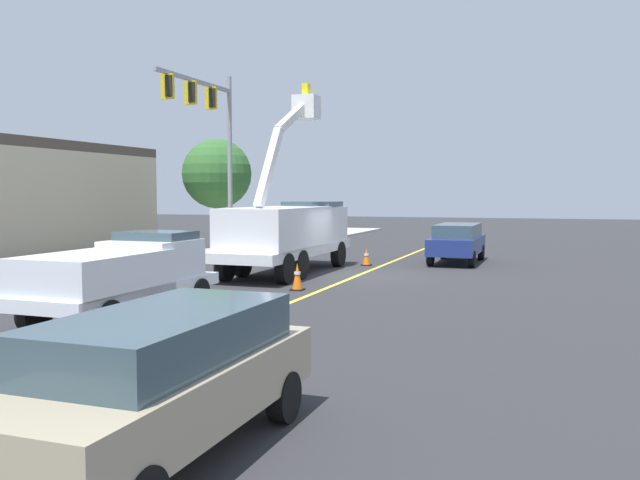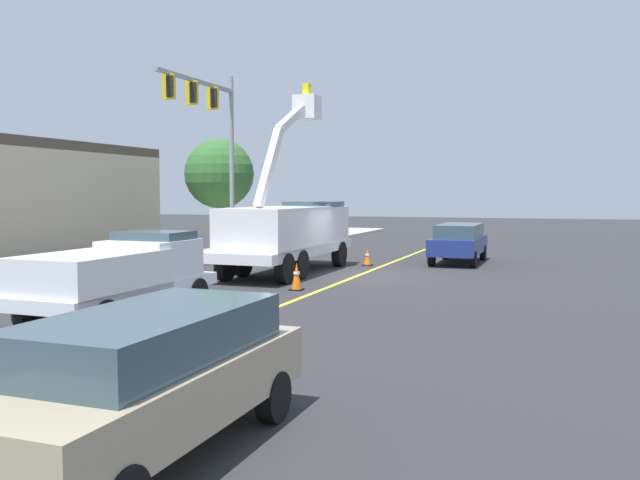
{
  "view_description": "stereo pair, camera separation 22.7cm",
  "coord_description": "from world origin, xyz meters",
  "px_view_note": "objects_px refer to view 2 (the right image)",
  "views": [
    {
      "loc": [
        -23.86,
        -6.17,
        3.05
      ],
      "look_at": [
        -1.65,
        0.98,
        1.4
      ],
      "focal_mm": 37.52,
      "sensor_mm": 36.0,
      "label": 1
    },
    {
      "loc": [
        -23.79,
        -6.39,
        3.05
      ],
      "look_at": [
        -1.65,
        0.98,
        1.4
      ],
      "focal_mm": 37.52,
      "sensor_mm": 36.0,
      "label": 2
    }
  ],
  "objects_px": {
    "trailing_sedan": "(148,374)",
    "traffic_signal_mast": "(212,126)",
    "utility_bucket_truck": "(289,231)",
    "traffic_cone_mid_front": "(297,277)",
    "traffic_cone_leading": "(116,325)",
    "passing_minivan": "(459,241)",
    "service_pickup_truck": "(119,274)",
    "traffic_cone_mid_rear": "(367,257)"
  },
  "relations": [
    {
      "from": "passing_minivan",
      "to": "trailing_sedan",
      "type": "height_order",
      "value": "same"
    },
    {
      "from": "service_pickup_truck",
      "to": "traffic_cone_mid_rear",
      "type": "distance_m",
      "value": 13.92
    },
    {
      "from": "traffic_cone_mid_front",
      "to": "traffic_signal_mast",
      "type": "distance_m",
      "value": 11.58
    },
    {
      "from": "utility_bucket_truck",
      "to": "traffic_cone_mid_front",
      "type": "relative_size",
      "value": 9.49
    },
    {
      "from": "traffic_cone_leading",
      "to": "traffic_signal_mast",
      "type": "xyz_separation_m",
      "value": [
        15.84,
        6.09,
        5.6
      ]
    },
    {
      "from": "traffic_cone_mid_rear",
      "to": "service_pickup_truck",
      "type": "bearing_deg",
      "value": 169.22
    },
    {
      "from": "traffic_cone_mid_front",
      "to": "traffic_signal_mast",
      "type": "height_order",
      "value": "traffic_signal_mast"
    },
    {
      "from": "utility_bucket_truck",
      "to": "traffic_signal_mast",
      "type": "height_order",
      "value": "traffic_signal_mast"
    },
    {
      "from": "service_pickup_truck",
      "to": "traffic_cone_mid_rear",
      "type": "height_order",
      "value": "service_pickup_truck"
    },
    {
      "from": "traffic_cone_leading",
      "to": "traffic_signal_mast",
      "type": "distance_m",
      "value": 17.87
    },
    {
      "from": "trailing_sedan",
      "to": "traffic_signal_mast",
      "type": "distance_m",
      "value": 23.27
    },
    {
      "from": "passing_minivan",
      "to": "traffic_cone_leading",
      "type": "height_order",
      "value": "passing_minivan"
    },
    {
      "from": "service_pickup_truck",
      "to": "traffic_signal_mast",
      "type": "distance_m",
      "value": 15.1
    },
    {
      "from": "passing_minivan",
      "to": "traffic_cone_mid_front",
      "type": "bearing_deg",
      "value": 158.82
    },
    {
      "from": "trailing_sedan",
      "to": "traffic_cone_mid_rear",
      "type": "xyz_separation_m",
      "value": [
        20.6,
        2.67,
        -0.62
      ]
    },
    {
      "from": "trailing_sedan",
      "to": "traffic_signal_mast",
      "type": "bearing_deg",
      "value": 25.62
    },
    {
      "from": "service_pickup_truck",
      "to": "traffic_cone_leading",
      "type": "distance_m",
      "value": 2.86
    },
    {
      "from": "traffic_cone_leading",
      "to": "traffic_cone_mid_front",
      "type": "bearing_deg",
      "value": -4.97
    },
    {
      "from": "utility_bucket_truck",
      "to": "trailing_sedan",
      "type": "bearing_deg",
      "value": -164.14
    },
    {
      "from": "utility_bucket_truck",
      "to": "service_pickup_truck",
      "type": "height_order",
      "value": "utility_bucket_truck"
    },
    {
      "from": "service_pickup_truck",
      "to": "traffic_cone_leading",
      "type": "bearing_deg",
      "value": -146.26
    },
    {
      "from": "utility_bucket_truck",
      "to": "traffic_signal_mast",
      "type": "bearing_deg",
      "value": 56.39
    },
    {
      "from": "traffic_cone_mid_rear",
      "to": "traffic_signal_mast",
      "type": "height_order",
      "value": "traffic_signal_mast"
    },
    {
      "from": "traffic_cone_mid_rear",
      "to": "trailing_sedan",
      "type": "bearing_deg",
      "value": -172.61
    },
    {
      "from": "passing_minivan",
      "to": "trailing_sedan",
      "type": "distance_m",
      "value": 22.91
    },
    {
      "from": "traffic_cone_leading",
      "to": "traffic_cone_mid_front",
      "type": "xyz_separation_m",
      "value": [
        8.33,
        -0.73,
        0.0
      ]
    },
    {
      "from": "passing_minivan",
      "to": "utility_bucket_truck",
      "type": "bearing_deg",
      "value": 134.85
    },
    {
      "from": "traffic_signal_mast",
      "to": "traffic_cone_mid_rear",
      "type": "bearing_deg",
      "value": -89.03
    },
    {
      "from": "passing_minivan",
      "to": "traffic_cone_mid_rear",
      "type": "bearing_deg",
      "value": 123.2
    },
    {
      "from": "traffic_cone_mid_front",
      "to": "traffic_cone_mid_rear",
      "type": "relative_size",
      "value": 1.2
    },
    {
      "from": "trailing_sedan",
      "to": "traffic_cone_mid_front",
      "type": "relative_size",
      "value": 5.57
    },
    {
      "from": "trailing_sedan",
      "to": "traffic_cone_leading",
      "type": "height_order",
      "value": "trailing_sedan"
    },
    {
      "from": "passing_minivan",
      "to": "traffic_cone_mid_rear",
      "type": "distance_m",
      "value": 4.24
    },
    {
      "from": "trailing_sedan",
      "to": "utility_bucket_truck",
      "type": "bearing_deg",
      "value": 15.86
    },
    {
      "from": "traffic_cone_leading",
      "to": "passing_minivan",
      "type": "bearing_deg",
      "value": -14.06
    },
    {
      "from": "trailing_sedan",
      "to": "traffic_cone_leading",
      "type": "distance_m",
      "value": 5.98
    },
    {
      "from": "utility_bucket_truck",
      "to": "service_pickup_truck",
      "type": "distance_m",
      "value": 10.28
    },
    {
      "from": "trailing_sedan",
      "to": "traffic_cone_mid_front",
      "type": "distance_m",
      "value": 13.32
    },
    {
      "from": "traffic_cone_leading",
      "to": "traffic_signal_mast",
      "type": "height_order",
      "value": "traffic_signal_mast"
    },
    {
      "from": "traffic_cone_mid_rear",
      "to": "utility_bucket_truck",
      "type": "bearing_deg",
      "value": 146.91
    },
    {
      "from": "passing_minivan",
      "to": "traffic_signal_mast",
      "type": "distance_m",
      "value": 12.04
    },
    {
      "from": "passing_minivan",
      "to": "traffic_cone_mid_rear",
      "type": "height_order",
      "value": "passing_minivan"
    }
  ]
}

